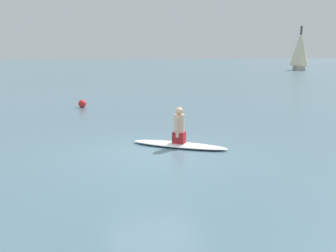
{
  "coord_description": "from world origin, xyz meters",
  "views": [
    {
      "loc": [
        -8.5,
        2.27,
        2.58
      ],
      "look_at": [
        0.46,
        -0.54,
        0.64
      ],
      "focal_mm": 37.13,
      "sensor_mm": 36.0,
      "label": 1
    }
  ],
  "objects_px": {
    "surfboard": "(179,145)",
    "person_paddler": "(179,127)",
    "sailboat_distant": "(300,50)",
    "buoy_marker": "(82,104)"
  },
  "relations": [
    {
      "from": "surfboard",
      "to": "person_paddler",
      "type": "xyz_separation_m",
      "value": [
        0.0,
        -0.0,
        0.52
      ]
    },
    {
      "from": "person_paddler",
      "to": "sailboat_distant",
      "type": "xyz_separation_m",
      "value": [
        41.25,
        -35.85,
        2.81
      ]
    },
    {
      "from": "person_paddler",
      "to": "buoy_marker",
      "type": "bearing_deg",
      "value": 140.85
    },
    {
      "from": "surfboard",
      "to": "buoy_marker",
      "type": "xyz_separation_m",
      "value": [
        8.52,
        2.12,
        0.14
      ]
    },
    {
      "from": "person_paddler",
      "to": "sailboat_distant",
      "type": "bearing_deg",
      "value": 85.88
    },
    {
      "from": "surfboard",
      "to": "person_paddler",
      "type": "bearing_deg",
      "value": 36.88
    },
    {
      "from": "sailboat_distant",
      "to": "buoy_marker",
      "type": "height_order",
      "value": "sailboat_distant"
    },
    {
      "from": "person_paddler",
      "to": "buoy_marker",
      "type": "xyz_separation_m",
      "value": [
        8.52,
        2.12,
        -0.38
      ]
    },
    {
      "from": "surfboard",
      "to": "sailboat_distant",
      "type": "distance_m",
      "value": 54.76
    },
    {
      "from": "sailboat_distant",
      "to": "buoy_marker",
      "type": "distance_m",
      "value": 50.24
    }
  ]
}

